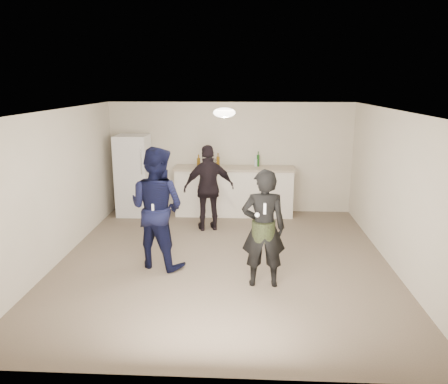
{
  "coord_description": "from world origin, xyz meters",
  "views": [
    {
      "loc": [
        0.37,
        -6.84,
        2.93
      ],
      "look_at": [
        0.0,
        0.2,
        1.15
      ],
      "focal_mm": 35.0,
      "sensor_mm": 36.0,
      "label": 1
    }
  ],
  "objects_px": {
    "counter": "(234,192)",
    "shaker": "(216,163)",
    "man": "(157,208)",
    "woman": "(263,229)",
    "fridge": "(134,175)",
    "spectator": "(209,188)"
  },
  "relations": [
    {
      "from": "counter",
      "to": "shaker",
      "type": "relative_size",
      "value": 15.29
    },
    {
      "from": "counter",
      "to": "man",
      "type": "relative_size",
      "value": 1.32
    },
    {
      "from": "woman",
      "to": "fridge",
      "type": "bearing_deg",
      "value": -52.77
    },
    {
      "from": "counter",
      "to": "shaker",
      "type": "height_order",
      "value": "shaker"
    },
    {
      "from": "fridge",
      "to": "spectator",
      "type": "height_order",
      "value": "fridge"
    },
    {
      "from": "man",
      "to": "spectator",
      "type": "distance_m",
      "value": 1.96
    },
    {
      "from": "shaker",
      "to": "man",
      "type": "xyz_separation_m",
      "value": [
        -0.73,
        -2.99,
        -0.19
      ]
    },
    {
      "from": "spectator",
      "to": "man",
      "type": "bearing_deg",
      "value": 55.79
    },
    {
      "from": "fridge",
      "to": "man",
      "type": "height_order",
      "value": "man"
    },
    {
      "from": "fridge",
      "to": "woman",
      "type": "xyz_separation_m",
      "value": [
        2.78,
        -3.44,
        -0.02
      ]
    },
    {
      "from": "counter",
      "to": "spectator",
      "type": "height_order",
      "value": "spectator"
    },
    {
      "from": "counter",
      "to": "fridge",
      "type": "height_order",
      "value": "fridge"
    },
    {
      "from": "shaker",
      "to": "fridge",
      "type": "bearing_deg",
      "value": -174.58
    },
    {
      "from": "shaker",
      "to": "man",
      "type": "height_order",
      "value": "man"
    },
    {
      "from": "woman",
      "to": "man",
      "type": "bearing_deg",
      "value": -22.32
    },
    {
      "from": "spectator",
      "to": "shaker",
      "type": "bearing_deg",
      "value": -106.82
    },
    {
      "from": "shaker",
      "to": "woman",
      "type": "height_order",
      "value": "woman"
    },
    {
      "from": "spectator",
      "to": "fridge",
      "type": "bearing_deg",
      "value": -42.79
    },
    {
      "from": "man",
      "to": "woman",
      "type": "distance_m",
      "value": 1.8
    },
    {
      "from": "man",
      "to": "spectator",
      "type": "relative_size",
      "value": 1.13
    },
    {
      "from": "shaker",
      "to": "woman",
      "type": "bearing_deg",
      "value": -75.36
    },
    {
      "from": "man",
      "to": "fridge",
      "type": "bearing_deg",
      "value": -46.46
    }
  ]
}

